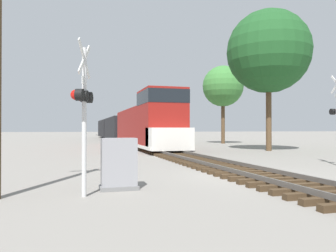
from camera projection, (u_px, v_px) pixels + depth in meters
ground_plane at (250, 176)px, 12.10m from camera, size 400.00×400.00×0.00m
rail_track_bed at (250, 173)px, 12.11m from camera, size 2.60×160.00×0.31m
freight_train at (122, 128)px, 44.61m from camera, size 3.02×51.47×4.69m
crossing_signal_near at (83, 103)px, 8.46m from camera, size 0.60×1.00×4.02m
relay_cabinet at (119, 164)px, 9.47m from camera, size 1.09×0.67×1.49m
tree_far_right at (269, 52)px, 26.32m from camera, size 6.68×6.68×11.34m
tree_mid_background at (223, 86)px, 39.68m from camera, size 4.94×4.94×9.44m
tree_deep_background at (167, 106)px, 64.55m from camera, size 5.83×5.83×9.29m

